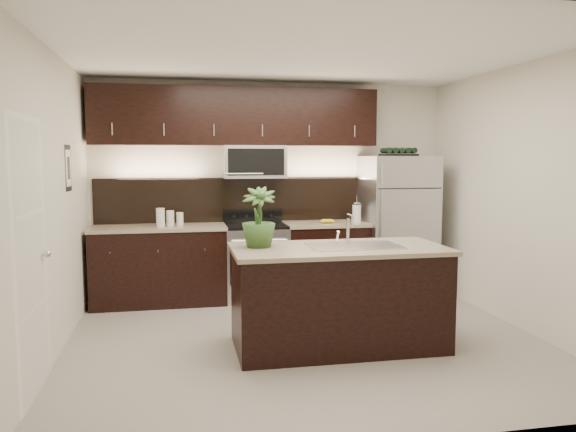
# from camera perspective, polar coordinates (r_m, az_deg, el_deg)

# --- Properties ---
(ground) EXTENTS (4.50, 4.50, 0.00)m
(ground) POSITION_cam_1_polar(r_m,az_deg,el_deg) (5.53, 1.81, -12.53)
(ground) COLOR gray
(ground) RESTS_ON ground
(room_walls) EXTENTS (4.52, 4.02, 2.71)m
(room_walls) POSITION_cam_1_polar(r_m,az_deg,el_deg) (5.19, 0.76, 5.31)
(room_walls) COLOR beige
(room_walls) RESTS_ON ground
(counter_run) EXTENTS (3.51, 0.65, 0.94)m
(counter_run) POSITION_cam_1_polar(r_m,az_deg,el_deg) (6.96, -4.97, -4.69)
(counter_run) COLOR black
(counter_run) RESTS_ON ground
(upper_fixtures) EXTENTS (3.49, 0.40, 1.66)m
(upper_fixtures) POSITION_cam_1_polar(r_m,az_deg,el_deg) (7.00, -5.01, 9.10)
(upper_fixtures) COLOR black
(upper_fixtures) RESTS_ON counter_run
(island) EXTENTS (1.96, 0.96, 0.94)m
(island) POSITION_cam_1_polar(r_m,az_deg,el_deg) (5.26, 5.13, -8.17)
(island) COLOR black
(island) RESTS_ON ground
(sink_faucet) EXTENTS (0.84, 0.50, 0.28)m
(sink_faucet) POSITION_cam_1_polar(r_m,az_deg,el_deg) (5.22, 6.73, -2.88)
(sink_faucet) COLOR silver
(sink_faucet) RESTS_ON island
(refrigerator) EXTENTS (0.85, 0.77, 1.77)m
(refrigerator) POSITION_cam_1_polar(r_m,az_deg,el_deg) (7.33, 11.01, -0.94)
(refrigerator) COLOR #B2B2B7
(refrigerator) RESTS_ON ground
(wine_rack) EXTENTS (0.44, 0.27, 0.10)m
(wine_rack) POSITION_cam_1_polar(r_m,az_deg,el_deg) (7.28, 11.16, 6.37)
(wine_rack) COLOR black
(wine_rack) RESTS_ON refrigerator
(plant) EXTENTS (0.35, 0.35, 0.55)m
(plant) POSITION_cam_1_polar(r_m,az_deg,el_deg) (5.10, -3.01, -0.12)
(plant) COLOR #2C4C1E
(plant) RESTS_ON island
(canisters) EXTENTS (0.32, 0.17, 0.22)m
(canisters) POSITION_cam_1_polar(r_m,az_deg,el_deg) (6.82, -12.11, -0.19)
(canisters) COLOR silver
(canisters) RESTS_ON counter_run
(french_press) EXTENTS (0.11, 0.11, 0.33)m
(french_press) POSITION_cam_1_polar(r_m,az_deg,el_deg) (7.14, 7.00, 0.37)
(french_press) COLOR silver
(french_press) RESTS_ON counter_run
(bananas) EXTENTS (0.19, 0.16, 0.05)m
(bananas) POSITION_cam_1_polar(r_m,az_deg,el_deg) (7.00, 3.62, -0.50)
(bananas) COLOR gold
(bananas) RESTS_ON counter_run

